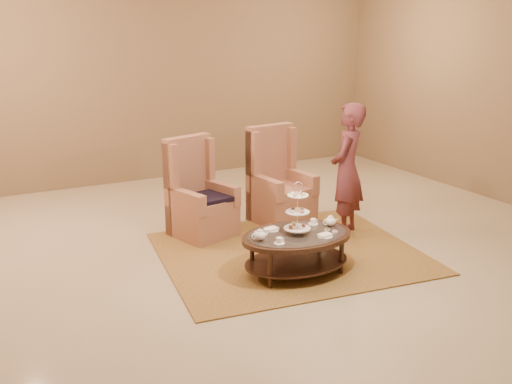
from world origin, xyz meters
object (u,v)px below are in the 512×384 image
tea_table (297,241)px  armchair_right (278,190)px  person (347,171)px  armchair_left (199,203)px

tea_table → armchair_right: (0.65, 1.56, 0.06)m
person → tea_table: bearing=-5.2°
tea_table → armchair_left: size_ratio=1.01×
tea_table → person: 1.42m
armchair_left → tea_table: bearing=-90.8°
tea_table → armchair_right: 1.69m
tea_table → armchair_left: bearing=109.3°
armchair_right → person: person is taller
tea_table → armchair_right: armchair_right is taller
tea_table → armchair_left: (-0.46, 1.55, 0.05)m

